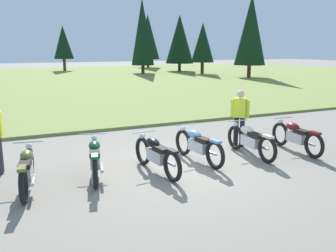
{
  "coord_description": "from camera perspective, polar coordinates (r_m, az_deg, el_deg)",
  "views": [
    {
      "loc": [
        -3.83,
        -7.68,
        2.85
      ],
      "look_at": [
        0.0,
        0.6,
        0.9
      ],
      "focal_mm": 38.87,
      "sensor_mm": 36.0,
      "label": 1
    }
  ],
  "objects": [
    {
      "name": "ground_plane",
      "position": [
        9.04,
        1.61,
        -6.31
      ],
      "size": [
        140.0,
        140.0,
        0.0
      ],
      "primitive_type": "plane",
      "color": "gray"
    },
    {
      "name": "grass_moorland",
      "position": [
        34.54,
        -18.53,
        6.82
      ],
      "size": [
        80.0,
        44.0,
        0.1
      ],
      "primitive_type": "cube",
      "color": "olive",
      "rests_on": "ground"
    },
    {
      "name": "forest_treeline",
      "position": [
        40.59,
        -15.19,
        13.8
      ],
      "size": [
        37.42,
        24.22,
        8.25
      ],
      "color": "#47331E",
      "rests_on": "ground"
    },
    {
      "name": "motorcycle_olive",
      "position": [
        8.01,
        -21.25,
        -6.32
      ],
      "size": [
        0.63,
        2.09,
        0.88
      ],
      "color": "black",
      "rests_on": "ground"
    },
    {
      "name": "motorcycle_british_green",
      "position": [
        8.37,
        -11.38,
        -4.94
      ],
      "size": [
        0.73,
        2.07,
        0.88
      ],
      "color": "black",
      "rests_on": "ground"
    },
    {
      "name": "motorcycle_black",
      "position": [
        8.48,
        -1.83,
        -4.47
      ],
      "size": [
        0.62,
        2.1,
        0.88
      ],
      "color": "black",
      "rests_on": "ground"
    },
    {
      "name": "motorcycle_sky_blue",
      "position": [
        9.33,
        4.72,
        -2.95
      ],
      "size": [
        0.62,
        2.1,
        0.88
      ],
      "color": "black",
      "rests_on": "ground"
    },
    {
      "name": "motorcycle_cream",
      "position": [
        10.04,
        12.78,
        -2.14
      ],
      "size": [
        0.62,
        2.1,
        0.88
      ],
      "color": "black",
      "rests_on": "ground"
    },
    {
      "name": "motorcycle_maroon",
      "position": [
        10.82,
        19.44,
        -1.51
      ],
      "size": [
        0.62,
        2.1,
        0.88
      ],
      "color": "black",
      "rests_on": "ground"
    },
    {
      "name": "rider_near_row_end",
      "position": [
        10.82,
        11.17,
        1.71
      ],
      "size": [
        0.4,
        0.43,
        1.67
      ],
      "color": "black",
      "rests_on": "ground"
    }
  ]
}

